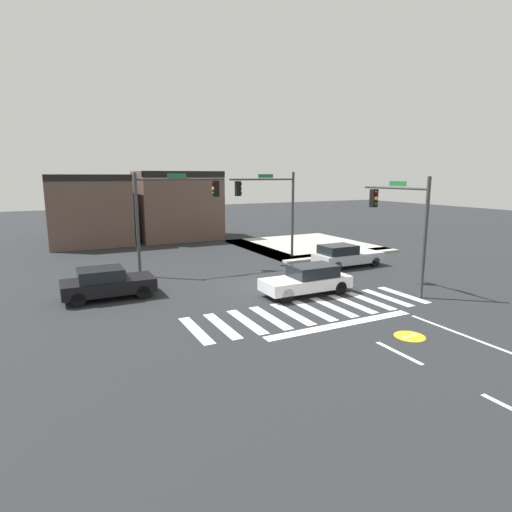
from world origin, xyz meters
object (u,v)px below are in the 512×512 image
object	(u,v)px
car_white	(308,280)
car_silver	(345,256)
traffic_signal_southeast	(401,215)
car_black	(107,283)
traffic_signal_northeast	(270,201)
traffic_signal_northwest	(172,204)

from	to	relation	value
car_white	car_silver	bearing A→B (deg)	-143.22
traffic_signal_southeast	car_black	bearing A→B (deg)	69.15
traffic_signal_southeast	car_black	distance (m)	14.68
traffic_signal_northeast	car_silver	bearing A→B (deg)	130.01
traffic_signal_southeast	traffic_signal_northeast	size ratio (longest dim) A/B	0.95
traffic_signal_northwest	car_white	xyz separation A→B (m)	(4.56, -7.45, -3.40)
car_white	car_silver	distance (m)	7.11
traffic_signal_southeast	car_black	xyz separation A→B (m)	(-13.41, 5.11, -3.10)
car_black	car_silver	size ratio (longest dim) A/B	0.95
traffic_signal_southeast	traffic_signal_northwest	bearing A→B (deg)	45.74
car_black	traffic_signal_southeast	bearing A→B (deg)	-20.85
car_black	car_silver	distance (m)	14.61
traffic_signal_northwest	car_white	bearing A→B (deg)	-58.56
traffic_signal_northeast	car_black	world-z (taller)	traffic_signal_northeast
car_black	car_silver	xyz separation A→B (m)	(14.60, 0.52, -0.02)
traffic_signal_southeast	car_white	world-z (taller)	traffic_signal_southeast
car_silver	traffic_signal_southeast	bearing A→B (deg)	-101.94
traffic_signal_southeast	car_black	world-z (taller)	traffic_signal_southeast
traffic_signal_southeast	traffic_signal_northwest	xyz separation A→B (m)	(-9.06, 8.83, 0.29)
traffic_signal_northeast	car_black	size ratio (longest dim) A/B	1.43
traffic_signal_southeast	traffic_signal_northwest	distance (m)	12.65
car_black	traffic_signal_northeast	bearing A→B (deg)	21.70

